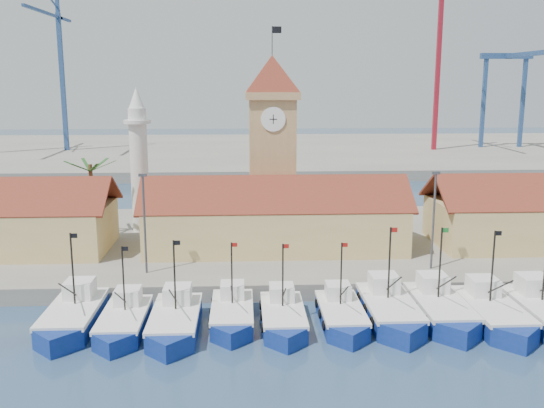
{
  "coord_description": "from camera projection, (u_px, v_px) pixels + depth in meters",
  "views": [
    {
      "loc": [
        -3.18,
        -40.73,
        18.46
      ],
      "look_at": [
        -0.39,
        18.0,
        6.49
      ],
      "focal_mm": 40.0,
      "sensor_mm": 36.0,
      "label": 1
    }
  ],
  "objects": [
    {
      "name": "boat_6",
      "position": [
        390.0,
        312.0,
        47.06
      ],
      "size": [
        3.77,
        10.31,
        7.8
      ],
      "color": "navy",
      "rests_on": "ground"
    },
    {
      "name": "terminal",
      "position": [
        256.0,
        152.0,
        151.16
      ],
      "size": [
        240.0,
        80.0,
        2.0
      ],
      "primitive_type": "cube",
      "color": "gray",
      "rests_on": "ground"
    },
    {
      "name": "gantry",
      "position": [
        511.0,
        74.0,
        146.96
      ],
      "size": [
        13.0,
        22.0,
        23.2
      ],
      "color": "navy",
      "rests_on": "terminal"
    },
    {
      "name": "quay",
      "position": [
        273.0,
        244.0,
        67.04
      ],
      "size": [
        140.0,
        32.0,
        1.5
      ],
      "primitive_type": "cube",
      "color": "gray",
      "rests_on": "ground"
    },
    {
      "name": "boat_8",
      "position": [
        494.0,
        315.0,
        46.45
      ],
      "size": [
        3.71,
        10.16,
        7.69
      ],
      "color": "navy",
      "rests_on": "ground"
    },
    {
      "name": "boat_5",
      "position": [
        342.0,
        317.0,
        46.46
      ],
      "size": [
        3.24,
        8.88,
        6.72
      ],
      "color": "navy",
      "rests_on": "ground"
    },
    {
      "name": "palm_tree",
      "position": [
        92.0,
        193.0,
        66.97
      ],
      "size": [
        5.6,
        5.03,
        8.39
      ],
      "color": "brown",
      "rests_on": "quay"
    },
    {
      "name": "lamp_posts",
      "position": [
        285.0,
        217.0,
        54.17
      ],
      "size": [
        80.7,
        0.25,
        9.03
      ],
      "color": "#3F3F44",
      "rests_on": "quay"
    },
    {
      "name": "crane_red_right",
      "position": [
        441.0,
        43.0,
        141.68
      ],
      "size": [
        1.0,
        33.19,
        45.49
      ],
      "color": "maroon",
      "rests_on": "terminal"
    },
    {
      "name": "clock_tower",
      "position": [
        272.0,
        141.0,
        66.75
      ],
      "size": [
        5.8,
        5.8,
        22.7
      ],
      "color": "tan",
      "rests_on": "quay"
    },
    {
      "name": "hall_center",
      "position": [
        275.0,
        224.0,
        62.48
      ],
      "size": [
        27.04,
        10.13,
        7.61
      ],
      "color": "#D8BB76",
      "rests_on": "quay"
    },
    {
      "name": "boat_3",
      "position": [
        232.0,
        316.0,
        46.67
      ],
      "size": [
        3.22,
        8.82,
        6.68
      ],
      "color": "navy",
      "rests_on": "ground"
    },
    {
      "name": "ground",
      "position": [
        289.0,
        342.0,
        43.7
      ],
      "size": [
        400.0,
        400.0,
        0.0
      ],
      "primitive_type": "plane",
      "color": "navy",
      "rests_on": "ground"
    },
    {
      "name": "crane_blue_near",
      "position": [
        59.0,
        58.0,
        141.02
      ],
      "size": [
        1.0,
        33.07,
        39.03
      ],
      "color": "navy",
      "rests_on": "terminal"
    },
    {
      "name": "boat_7",
      "position": [
        441.0,
        311.0,
        47.28
      ],
      "size": [
        3.73,
        10.21,
        7.72
      ],
      "color": "navy",
      "rests_on": "ground"
    },
    {
      "name": "boat_2",
      "position": [
        175.0,
        323.0,
        45.02
      ],
      "size": [
        3.53,
        9.67,
        7.32
      ],
      "color": "navy",
      "rests_on": "ground"
    },
    {
      "name": "boat_1",
      "position": [
        123.0,
        323.0,
        45.22
      ],
      "size": [
        3.27,
        8.97,
        6.79
      ],
      "color": "navy",
      "rests_on": "ground"
    },
    {
      "name": "boat_4",
      "position": [
        283.0,
        319.0,
        46.04
      ],
      "size": [
        3.26,
        8.92,
        6.75
      ],
      "color": "navy",
      "rests_on": "ground"
    },
    {
      "name": "boat_0",
      "position": [
        72.0,
        318.0,
        45.89
      ],
      "size": [
        3.69,
        10.1,
        7.64
      ],
      "color": "navy",
      "rests_on": "ground"
    },
    {
      "name": "minaret",
      "position": [
        139.0,
        160.0,
        68.46
      ],
      "size": [
        3.0,
        3.0,
        16.3
      ],
      "color": "silver",
      "rests_on": "quay"
    }
  ]
}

